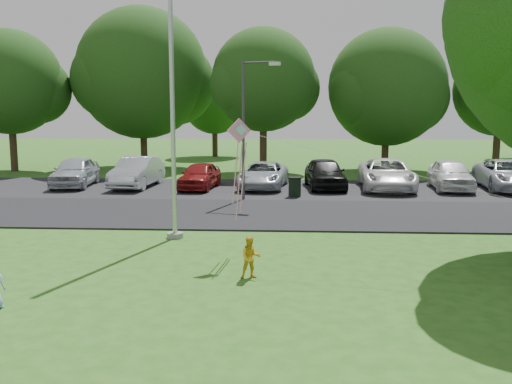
# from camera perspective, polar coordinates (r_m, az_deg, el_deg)

# --- Properties ---
(ground) EXTENTS (120.00, 120.00, 0.00)m
(ground) POSITION_cam_1_polar(r_m,az_deg,el_deg) (12.64, 3.29, -9.94)
(ground) COLOR #285D18
(ground) RESTS_ON ground
(park_road) EXTENTS (60.00, 6.00, 0.06)m
(park_road) POSITION_cam_1_polar(r_m,az_deg,el_deg) (21.36, 3.30, -2.21)
(park_road) COLOR black
(park_road) RESTS_ON ground
(parking_strip) EXTENTS (42.00, 7.00, 0.06)m
(parking_strip) POSITION_cam_1_polar(r_m,az_deg,el_deg) (27.78, 3.30, 0.29)
(parking_strip) COLOR black
(parking_strip) RESTS_ON ground
(flagpole) EXTENTS (0.50, 0.50, 10.00)m
(flagpole) POSITION_cam_1_polar(r_m,az_deg,el_deg) (17.34, -8.37, 8.98)
(flagpole) COLOR #B7BABF
(flagpole) RESTS_ON ground
(street_lamp) EXTENTS (1.64, 0.63, 5.96)m
(street_lamp) POSITION_cam_1_polar(r_m,az_deg,el_deg) (24.16, -0.75, 7.53)
(street_lamp) COLOR #3F3F44
(street_lamp) RESTS_ON ground
(trash_can) EXTENTS (0.58, 0.58, 0.93)m
(trash_can) POSITION_cam_1_polar(r_m,az_deg,el_deg) (25.24, 3.89, 0.45)
(trash_can) COLOR black
(trash_can) RESTS_ON ground
(tree_row) EXTENTS (64.35, 11.94, 10.88)m
(tree_row) POSITION_cam_1_polar(r_m,az_deg,el_deg) (36.30, 5.94, 11.17)
(tree_row) COLOR #332316
(tree_row) RESTS_ON ground
(horizon_trees) EXTENTS (77.46, 7.20, 7.02)m
(horizon_trees) POSITION_cam_1_polar(r_m,az_deg,el_deg) (46.05, 8.48, 8.80)
(horizon_trees) COLOR #332316
(horizon_trees) RESTS_ON ground
(parked_cars) EXTENTS (23.63, 5.53, 1.48)m
(parked_cars) POSITION_cam_1_polar(r_m,az_deg,el_deg) (27.88, 6.03, 1.82)
(parked_cars) COLOR #B2B7BF
(parked_cars) RESTS_ON ground
(child_yellow) EXTENTS (0.56, 0.47, 1.00)m
(child_yellow) POSITION_cam_1_polar(r_m,az_deg,el_deg) (13.44, -0.54, -6.56)
(child_yellow) COLOR gold
(child_yellow) RESTS_ON ground
(kite) EXTENTS (7.18, 2.49, 2.79)m
(kite) POSITION_cam_1_polar(r_m,az_deg,el_deg) (14.98, -1.11, 4.47)
(kite) COLOR pink
(kite) RESTS_ON ground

